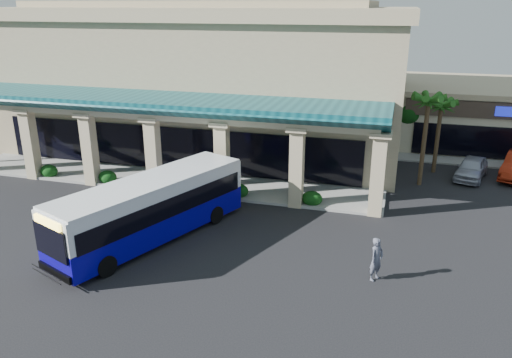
% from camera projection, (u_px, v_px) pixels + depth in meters
% --- Properties ---
extents(ground, '(110.00, 110.00, 0.00)m').
position_uv_depth(ground, '(244.00, 241.00, 24.80)').
color(ground, black).
extents(main_building, '(30.80, 14.80, 11.35)m').
position_uv_depth(main_building, '(208.00, 77.00, 39.50)').
color(main_building, tan).
rests_on(main_building, ground).
extents(arcade, '(30.00, 6.20, 5.70)m').
position_uv_depth(arcade, '(157.00, 140.00, 32.11)').
color(arcade, '#0C434C').
rests_on(arcade, ground).
extents(palm_0, '(2.40, 2.40, 6.60)m').
position_uv_depth(palm_0, '(425.00, 136.00, 31.43)').
color(palm_0, '#205917').
rests_on(palm_0, ground).
extents(palm_1, '(2.40, 2.40, 5.80)m').
position_uv_depth(palm_1, '(438.00, 132.00, 34.01)').
color(palm_1, '#205917').
rests_on(palm_1, ground).
extents(broadleaf_tree, '(2.60, 2.60, 4.81)m').
position_uv_depth(broadleaf_tree, '(407.00, 121.00, 39.23)').
color(broadleaf_tree, '#0B340C').
rests_on(broadleaf_tree, ground).
extents(transit_bus, '(6.60, 11.42, 3.14)m').
position_uv_depth(transit_bus, '(152.00, 210.00, 24.54)').
color(transit_bus, '#0C0392').
rests_on(transit_bus, ground).
extents(pedestrian, '(0.77, 0.84, 1.93)m').
position_uv_depth(pedestrian, '(376.00, 259.00, 21.06)').
color(pedestrian, '#505465').
rests_on(pedestrian, ground).
extents(car_silver, '(2.81, 4.53, 1.44)m').
position_uv_depth(car_silver, '(471.00, 168.00, 33.48)').
color(car_silver, '#A7ABBB').
rests_on(car_silver, ground).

